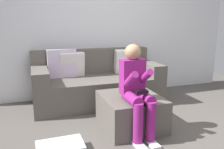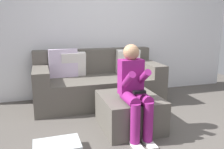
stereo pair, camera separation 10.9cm
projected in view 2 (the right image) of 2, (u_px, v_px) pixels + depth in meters
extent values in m
plane|color=#544F49|center=(153.00, 140.00, 2.70)|extent=(6.63, 6.63, 0.00)
cube|color=silver|center=(107.00, 19.00, 4.24)|extent=(5.10, 0.10, 2.80)
cube|color=#59544C|center=(99.00, 90.00, 3.93)|extent=(2.08, 0.94, 0.45)
cube|color=#59544C|center=(94.00, 61.00, 4.18)|extent=(2.08, 0.22, 0.43)
cube|color=#59544C|center=(41.00, 74.00, 3.60)|extent=(0.24, 0.94, 0.21)
cube|color=#59544C|center=(149.00, 68.00, 4.12)|extent=(0.24, 0.94, 0.21)
cube|color=silver|center=(63.00, 63.00, 3.85)|extent=(0.47, 0.13, 0.46)
cube|color=white|center=(73.00, 64.00, 3.91)|extent=(0.41, 0.17, 0.41)
cube|color=white|center=(128.00, 61.00, 4.18)|extent=(0.42, 0.18, 0.43)
cube|color=#59544C|center=(129.00, 112.00, 3.00)|extent=(0.72, 0.80, 0.42)
cube|color=#8C1E72|center=(131.00, 77.00, 2.79)|extent=(0.28, 0.17, 0.42)
sphere|color=tan|center=(131.00, 52.00, 2.73)|extent=(0.19, 0.19, 0.19)
cylinder|color=#8C1E72|center=(130.00, 99.00, 2.65)|extent=(0.13, 0.35, 0.13)
cylinder|color=#8C1E72|center=(135.00, 124.00, 2.54)|extent=(0.11, 0.11, 0.45)
cube|color=white|center=(137.00, 146.00, 2.54)|extent=(0.10, 0.22, 0.03)
cylinder|color=#8C1E72|center=(127.00, 81.00, 2.64)|extent=(0.08, 0.37, 0.29)
cylinder|color=#8C1E72|center=(142.00, 98.00, 2.70)|extent=(0.13, 0.35, 0.13)
cylinder|color=#8C1E72|center=(148.00, 122.00, 2.58)|extent=(0.11, 0.11, 0.45)
cube|color=white|center=(150.00, 144.00, 2.58)|extent=(0.10, 0.22, 0.03)
cylinder|color=#8C1E72|center=(143.00, 78.00, 2.71)|extent=(0.08, 0.33, 0.26)
cube|color=black|center=(139.00, 92.00, 2.57)|extent=(0.14, 0.06, 0.03)
cube|color=silver|center=(57.00, 148.00, 2.42)|extent=(0.48, 0.33, 0.12)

